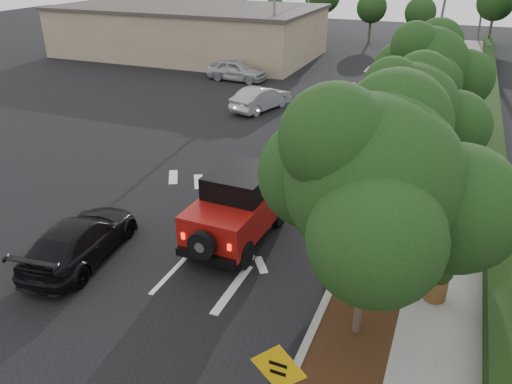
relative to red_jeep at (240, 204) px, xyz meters
The scene contains 19 objects.
ground 3.16m from the red_jeep, 110.78° to the right, with size 120.00×120.00×0.00m, color black.
curb 9.98m from the red_jeep, 68.97° to the left, with size 0.20×70.00×0.15m, color #9E9B93.
planting_strip 10.38m from the red_jeep, 63.78° to the left, with size 1.80×70.00×0.12m, color black.
sidewalk 11.34m from the red_jeep, 55.10° to the left, with size 2.00×70.00×0.12m, color gray.
hedge 12.17m from the red_jeep, 49.67° to the left, with size 0.80×70.00×0.80m, color black.
commercial_building 32.16m from the red_jeep, 122.01° to the left, with size 22.00×12.00×4.00m, color gray.
transmission_tower 45.54m from the red_jeep, 83.75° to the left, with size 7.00×4.00×28.00m, color slate, non-canonical shape.
street_tree_near 5.72m from the red_jeep, 35.41° to the right, with size 3.80×3.80×5.92m, color black, non-canonical shape.
street_tree_mid 6.02m from the red_jeep, 39.50° to the left, with size 3.20×3.20×5.32m, color black, non-canonical shape.
street_tree_far 11.29m from the red_jeep, 66.04° to the left, with size 3.40×3.40×5.62m, color black, non-canonical shape.
light_pole_a 24.48m from the red_jeep, 107.96° to the left, with size 2.00×0.22×9.00m, color slate, non-canonical shape.
light_pole_b 36.30m from the red_jeep, 103.62° to the left, with size 2.00×0.22×9.00m, color slate, non-canonical shape.
red_jeep is the anchor object (origin of this frame).
silver_suv_ahead 7.95m from the red_jeep, 86.92° to the left, with size 2.57×5.57×1.55m, color #A6A9AE.
black_suv_oncoming 5.04m from the red_jeep, 142.48° to the right, with size 1.86×4.58×1.33m, color black.
silver_sedan_oncoming 14.51m from the red_jeep, 109.09° to the left, with size 1.45×4.17×1.37m, color #93949A.
parked_suv 21.78m from the red_jeep, 114.59° to the left, with size 1.74×4.33×1.48m, color #AEB2B6.
speed_hump_sign 7.75m from the red_jeep, 60.92° to the right, with size 1.08×0.09×2.30m.
terracotta_planter 6.34m from the red_jeep, 10.57° to the right, with size 0.77×0.77×1.35m.
Camera 1 is at (6.94, -10.31, 8.63)m, focal length 35.00 mm.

